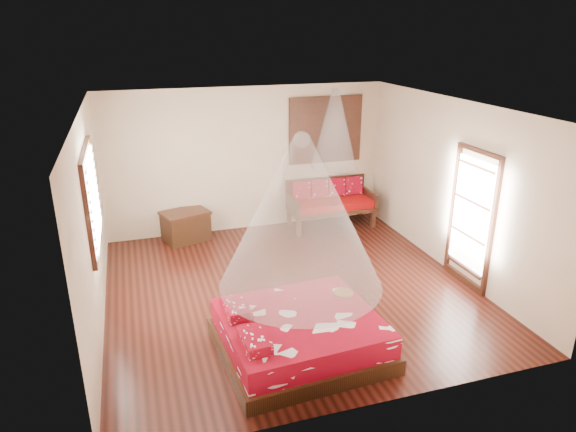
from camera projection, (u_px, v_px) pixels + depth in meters
The scene contains 10 objects.
room at pixel (290, 204), 7.51m from camera, with size 5.54×5.54×2.84m.
bed at pixel (299, 335), 6.37m from camera, with size 2.07×1.89×0.63m.
daybed at pixel (330, 201), 10.39m from camera, with size 1.70×0.76×0.94m.
storage_chest at pixel (186, 226), 9.72m from camera, with size 0.98×0.84×0.57m.
shutter_panel at pixel (326, 130), 10.21m from camera, with size 1.52×0.06×1.32m.
window_left at pixel (92, 198), 6.82m from camera, with size 0.10×1.74×1.34m.
glazed_door at pixel (471, 219), 7.85m from camera, with size 0.08×1.02×2.16m.
wine_tray at pixel (344, 290), 6.80m from camera, with size 0.25×0.25×0.21m.
mosquito_net_main at pixel (301, 214), 5.81m from camera, with size 1.94×1.94×1.80m, color white.
mosquito_net_daybed at pixel (335, 129), 9.76m from camera, with size 0.89×0.89×1.50m, color white.
Camera 1 is at (-2.16, -6.76, 3.85)m, focal length 32.00 mm.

